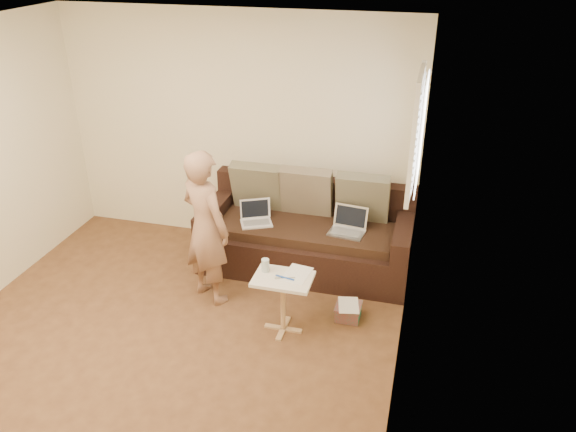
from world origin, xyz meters
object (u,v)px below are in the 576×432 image
object	(u,v)px
laptop_white	(256,224)
drinking_glass	(265,265)
person	(206,228)
side_table	(283,304)
sofa	(306,231)
laptop_silver	(346,234)
striped_box	(348,311)

from	to	relation	value
laptop_white	drinking_glass	bearing A→B (deg)	-93.31
person	side_table	bearing A→B (deg)	-173.30
laptop_white	side_table	distance (m)	1.16
sofa	side_table	distance (m)	1.14
laptop_silver	striped_box	size ratio (longest dim) A/B	1.47
side_table	drinking_glass	xyz separation A→B (m)	(-0.18, 0.06, 0.34)
striped_box	drinking_glass	bearing A→B (deg)	-160.24
laptop_white	striped_box	distance (m)	1.37
laptop_silver	striped_box	xyz separation A→B (m)	(0.16, -0.70, -0.44)
laptop_white	drinking_glass	size ratio (longest dim) A/B	2.67
laptop_white	drinking_glass	world-z (taller)	drinking_glass
laptop_silver	laptop_white	size ratio (longest dim) A/B	1.10
side_table	sofa	bearing A→B (deg)	92.77
sofa	laptop_white	bearing A→B (deg)	-163.95
sofa	striped_box	world-z (taller)	sofa
laptop_white	striped_box	bearing A→B (deg)	-56.69
laptop_silver	person	size ratio (longest dim) A/B	0.23
laptop_silver	side_table	distance (m)	1.12
drinking_glass	striped_box	world-z (taller)	drinking_glass
side_table	striped_box	bearing A→B (deg)	30.46
side_table	striped_box	distance (m)	0.67
laptop_white	person	size ratio (longest dim) A/B	0.21
sofa	drinking_glass	distance (m)	1.10
sofa	laptop_white	world-z (taller)	sofa
laptop_silver	side_table	bearing A→B (deg)	-103.49
laptop_silver	person	bearing A→B (deg)	-143.40
drinking_glass	person	bearing A→B (deg)	157.92
laptop_silver	striped_box	distance (m)	0.84
drinking_glass	striped_box	bearing A→B (deg)	19.76
striped_box	side_table	bearing A→B (deg)	-149.54
side_table	striped_box	xyz separation A→B (m)	(0.55, 0.32, -0.21)
person	sofa	bearing A→B (deg)	-106.49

